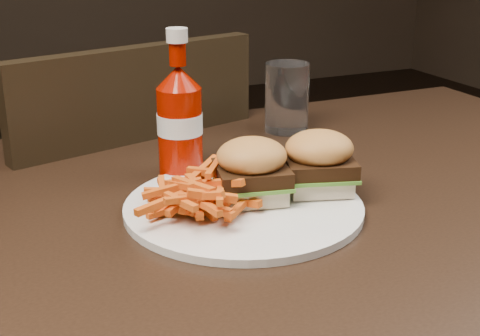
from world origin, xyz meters
name	(u,v)px	position (x,y,z in m)	size (l,w,h in m)	color
dining_table	(268,220)	(0.00, 0.00, 0.73)	(1.20, 0.80, 0.04)	black
chair_far	(96,273)	(-0.12, 0.50, 0.43)	(0.43, 0.43, 0.04)	black
plate	(244,207)	(-0.03, 0.00, 0.76)	(0.28, 0.28, 0.01)	white
sandwich_half_a	(252,191)	(-0.02, 0.00, 0.77)	(0.07, 0.07, 0.02)	beige
sandwich_half_b	(318,182)	(0.06, -0.01, 0.77)	(0.07, 0.07, 0.02)	beige
fries_pile	(197,194)	(-0.09, -0.01, 0.78)	(0.10, 0.10, 0.04)	orange
ketchup_bottle	(180,132)	(-0.06, 0.14, 0.81)	(0.06, 0.06, 0.12)	#8E0E00
tumbler	(287,97)	(0.16, 0.26, 0.81)	(0.07, 0.07, 0.11)	white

